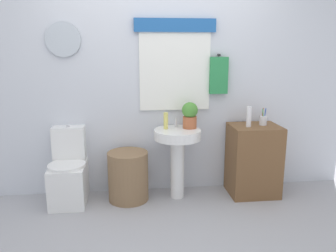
% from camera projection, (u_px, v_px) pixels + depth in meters
% --- Properties ---
extents(ground_plane, '(8.00, 8.00, 0.00)m').
position_uv_depth(ground_plane, '(170.00, 240.00, 2.91)').
color(ground_plane, '#A3A3A8').
extents(back_wall, '(4.40, 0.18, 2.60)m').
position_uv_depth(back_wall, '(157.00, 76.00, 3.72)').
color(back_wall, silver).
rests_on(back_wall, ground_plane).
extents(toilet, '(0.38, 0.51, 0.81)m').
position_uv_depth(toilet, '(69.00, 174.00, 3.59)').
color(toilet, white).
rests_on(toilet, ground_plane).
extents(laundry_hamper, '(0.43, 0.43, 0.53)m').
position_uv_depth(laundry_hamper, '(128.00, 176.00, 3.63)').
color(laundry_hamper, '#846647').
rests_on(laundry_hamper, ground_plane).
extents(pedestal_sink, '(0.50, 0.50, 0.76)m').
position_uv_depth(pedestal_sink, '(177.00, 147.00, 3.62)').
color(pedestal_sink, white).
rests_on(pedestal_sink, ground_plane).
extents(faucet, '(0.03, 0.03, 0.10)m').
position_uv_depth(faucet, '(176.00, 123.00, 3.68)').
color(faucet, silver).
rests_on(faucet, pedestal_sink).
extents(wooden_cabinet, '(0.53, 0.44, 0.79)m').
position_uv_depth(wooden_cabinet, '(253.00, 160.00, 3.76)').
color(wooden_cabinet, brown).
rests_on(wooden_cabinet, ground_plane).
extents(soap_bottle, '(0.05, 0.05, 0.18)m').
position_uv_depth(soap_bottle, '(166.00, 121.00, 3.59)').
color(soap_bottle, '#DBD166').
rests_on(soap_bottle, pedestal_sink).
extents(potted_plant, '(0.17, 0.17, 0.28)m').
position_uv_depth(potted_plant, '(190.00, 115.00, 3.62)').
color(potted_plant, '#AD5B38').
rests_on(potted_plant, pedestal_sink).
extents(lotion_bottle, '(0.05, 0.05, 0.22)m').
position_uv_depth(lotion_bottle, '(249.00, 117.00, 3.60)').
color(lotion_bottle, white).
rests_on(lotion_bottle, wooden_cabinet).
extents(toothbrush_cup, '(0.08, 0.08, 0.19)m').
position_uv_depth(toothbrush_cup, '(263.00, 120.00, 3.69)').
color(toothbrush_cup, silver).
rests_on(toothbrush_cup, wooden_cabinet).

